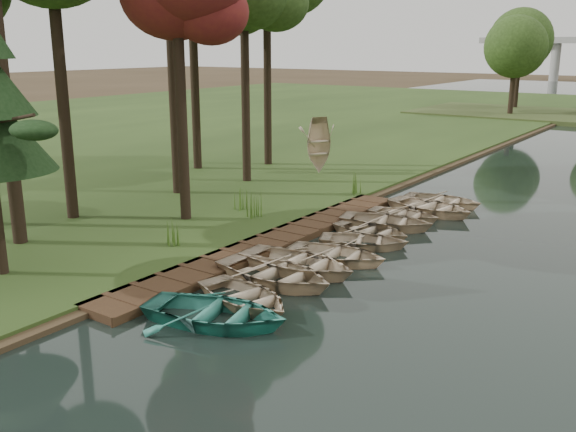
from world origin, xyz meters
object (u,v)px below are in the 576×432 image
Objects in this scene: rowboat_1 at (244,294)px; rowboat_2 at (275,270)px; rowboat_0 at (215,310)px; boardwalk at (274,242)px; stored_rowboat at (318,167)px.

rowboat_1 is 0.84× the size of rowboat_2.
rowboat_2 is at bearing -6.35° from rowboat_0.
rowboat_1 is (-0.15, 1.38, -0.06)m from rowboat_0.
boardwalk is at bearing 8.90° from rowboat_0.
rowboat_1 is at bearing -8.41° from rowboat_0.
stored_rowboat is (-5.24, 11.24, 0.46)m from boardwalk.
rowboat_1 is at bearing -62.11° from boardwalk.
rowboat_1 is at bearing -124.60° from stored_rowboat.
stored_rowboat reaches higher than boardwalk.
rowboat_1 is at bearing -167.33° from rowboat_2.
boardwalk is at bearing 41.98° from rowboat_1.
stored_rowboat is (-7.87, 16.20, 0.22)m from rowboat_1.
stored_rowboat is (-7.54, 14.34, 0.15)m from rowboat_2.
rowboat_2 is at bearing 24.03° from rowboat_1.
boardwalk is 4.82× the size of rowboat_1.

